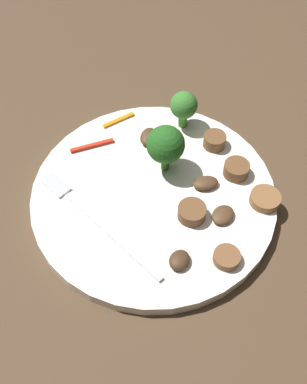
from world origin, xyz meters
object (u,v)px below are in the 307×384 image
(fork, at_px, (89,215))
(sausage_slice_3, at_px, (265,199))
(sausage_slice_2, at_px, (192,212))
(pepper_strip_1, at_px, (92,146))
(mushroom_2, at_px, (223,215))
(broccoli_floret_1, at_px, (184,106))
(plate, at_px, (154,196))
(sausage_slice_4, at_px, (214,141))
(mushroom_0, at_px, (206,183))
(mushroom_1, at_px, (148,136))
(mushroom_3, at_px, (179,260))
(broccoli_floret_0, at_px, (166,145))
(sausage_slice_1, at_px, (227,257))
(pepper_strip_0, at_px, (119,120))
(sausage_slice_0, at_px, (236,169))

(fork, distance_m, sausage_slice_3, 0.19)
(sausage_slice_2, bearing_deg, pepper_strip_1, -3.03)
(mushroom_2, bearing_deg, broccoli_floret_1, -36.59)
(broccoli_floret_1, xyz_separation_m, mushroom_2, (-0.11, 0.08, -0.03))
(plate, distance_m, sausage_slice_4, 0.10)
(mushroom_0, xyz_separation_m, mushroom_2, (-0.04, 0.02, -0.00))
(mushroom_1, bearing_deg, sausage_slice_4, -148.46)
(sausage_slice_4, height_order, mushroom_3, sausage_slice_4)
(mushroom_2, xyz_separation_m, pepper_strip_1, (0.18, 0.01, -0.00))
(broccoli_floret_0, height_order, mushroom_0, broccoli_floret_0)
(mushroom_2, distance_m, mushroom_3, 0.07)
(plate, height_order, sausage_slice_1, sausage_slice_1)
(mushroom_3, bearing_deg, sausage_slice_4, -68.76)
(mushroom_0, distance_m, mushroom_1, 0.10)
(pepper_strip_0, relative_size, pepper_strip_1, 0.81)
(plate, xyz_separation_m, fork, (0.03, 0.07, 0.01))
(fork, height_order, mushroom_1, mushroom_1)
(sausage_slice_2, distance_m, pepper_strip_0, 0.17)
(mushroom_0, bearing_deg, broccoli_floret_1, -38.86)
(fork, relative_size, sausage_slice_1, 6.58)
(sausage_slice_1, xyz_separation_m, sausage_slice_3, (0.01, -0.09, 0.00))
(sausage_slice_3, relative_size, sausage_slice_4, 1.25)
(sausage_slice_0, bearing_deg, mushroom_2, 109.16)
(sausage_slice_0, bearing_deg, broccoli_floret_0, 31.85)
(mushroom_1, bearing_deg, fork, 98.56)
(mushroom_0, relative_size, mushroom_1, 1.02)
(broccoli_floret_0, bearing_deg, plate, 107.15)
(mushroom_0, xyz_separation_m, pepper_strip_0, (0.14, -0.02, -0.00))
(broccoli_floret_1, height_order, mushroom_1, broccoli_floret_1)
(broccoli_floret_0, height_order, pepper_strip_1, broccoli_floret_0)
(plate, bearing_deg, mushroom_2, -166.15)
(mushroom_0, bearing_deg, mushroom_1, -9.26)
(plate, bearing_deg, fork, 62.95)
(fork, xyz_separation_m, mushroom_2, (-0.11, -0.09, 0.00))
(mushroom_1, xyz_separation_m, pepper_strip_1, (0.05, 0.05, -0.00))
(broccoli_floret_0, height_order, mushroom_3, broccoli_floret_0)
(sausage_slice_3, bearing_deg, mushroom_3, 75.68)
(mushroom_1, bearing_deg, mushroom_0, 170.74)
(sausage_slice_3, bearing_deg, sausage_slice_0, -16.99)
(broccoli_floret_1, bearing_deg, sausage_slice_1, 139.01)
(mushroom_1, distance_m, pepper_strip_1, 0.07)
(broccoli_floret_0, height_order, broccoli_floret_1, broccoli_floret_0)
(mushroom_3, bearing_deg, sausage_slice_2, -67.07)
(sausage_slice_4, xyz_separation_m, mushroom_2, (-0.06, 0.08, -0.00))
(broccoli_floret_1, distance_m, sausage_slice_0, 0.10)
(plate, relative_size, sausage_slice_2, 8.95)
(pepper_strip_0, bearing_deg, sausage_slice_3, -178.82)
(sausage_slice_2, xyz_separation_m, pepper_strip_1, (0.15, -0.01, -0.01))
(plate, height_order, mushroom_0, mushroom_0)
(mushroom_1, xyz_separation_m, mushroom_2, (-0.13, 0.04, -0.00))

